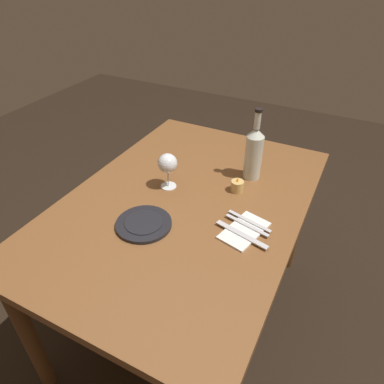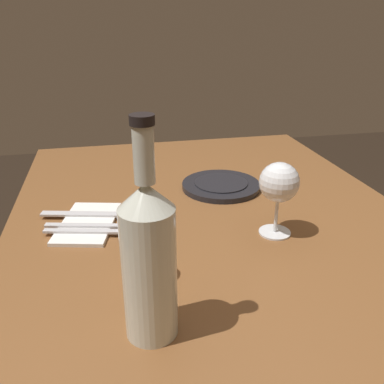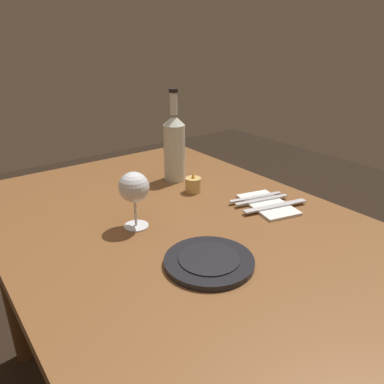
{
  "view_description": "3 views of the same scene",
  "coord_description": "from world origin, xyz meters",
  "views": [
    {
      "loc": [
        0.98,
        0.53,
        1.59
      ],
      "look_at": [
        0.02,
        0.04,
        0.81
      ],
      "focal_mm": 32.82,
      "sensor_mm": 36.0,
      "label": 1
    },
    {
      "loc": [
        -0.75,
        0.22,
        1.16
      ],
      "look_at": [
        0.02,
        0.05,
        0.82
      ],
      "focal_mm": 38.15,
      "sensor_mm": 36.0,
      "label": 2
    },
    {
      "loc": [
        0.75,
        -0.52,
        1.22
      ],
      "look_at": [
        0.02,
        0.02,
        0.83
      ],
      "focal_mm": 35.12,
      "sensor_mm": 36.0,
      "label": 3
    }
  ],
  "objects": [
    {
      "name": "table_knife",
      "position": [
        0.09,
        0.27,
        0.75
      ],
      "size": [
        0.07,
        0.21,
        0.0
      ],
      "color": "silver",
      "rests_on": "folded_napkin"
    },
    {
      "name": "dining_table",
      "position": [
        0.0,
        0.0,
        0.65
      ],
      "size": [
        1.3,
        0.9,
        0.74
      ],
      "color": "brown",
      "rests_on": "ground"
    },
    {
      "name": "dinner_plate",
      "position": [
        0.2,
        -0.06,
        0.75
      ],
      "size": [
        0.2,
        0.2,
        0.02
      ],
      "color": "black",
      "rests_on": "dining_table"
    },
    {
      "name": "fork_outer",
      "position": [
        0.01,
        0.27,
        0.75
      ],
      "size": [
        0.06,
        0.18,
        0.0
      ],
      "color": "silver",
      "rests_on": "folded_napkin"
    },
    {
      "name": "votive_candle",
      "position": [
        -0.16,
        0.16,
        0.76
      ],
      "size": [
        0.05,
        0.05,
        0.07
      ],
      "color": "#DBB266",
      "rests_on": "dining_table"
    },
    {
      "name": "wine_glass_left",
      "position": [
        -0.06,
        -0.11,
        0.85
      ],
      "size": [
        0.08,
        0.08,
        0.16
      ],
      "color": "white",
      "rests_on": "dining_table"
    },
    {
      "name": "fork_inner",
      "position": [
        0.04,
        0.27,
        0.75
      ],
      "size": [
        0.06,
        0.18,
        0.0
      ],
      "color": "silver",
      "rests_on": "folded_napkin"
    },
    {
      "name": "wine_bottle",
      "position": [
        -0.29,
        0.18,
        0.86
      ],
      "size": [
        0.07,
        0.07,
        0.31
      ],
      "color": "silver",
      "rests_on": "dining_table"
    },
    {
      "name": "folded_napkin",
      "position": [
        0.06,
        0.27,
        0.74
      ],
      "size": [
        0.21,
        0.15,
        0.01
      ],
      "color": "white",
      "rests_on": "dining_table"
    }
  ]
}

